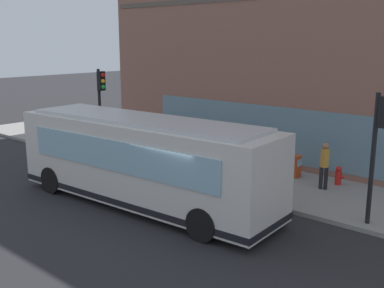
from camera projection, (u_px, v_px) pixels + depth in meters
ground at (186, 219)px, 14.80m from camera, size 120.00×120.00×0.00m
sidewalk_curb at (266, 183)px, 18.32m from camera, size 4.40×40.00×0.15m
building_corner at (344, 15)px, 21.56m from camera, size 8.39×22.48×13.50m
city_bus_nearside at (142, 161)px, 15.76m from camera, size 3.09×10.16×3.07m
traffic_light_near_corner at (379, 134)px, 13.39m from camera, size 0.32×0.49×3.99m
traffic_light_down_block at (101, 96)px, 21.86m from camera, size 0.32×0.49×4.14m
fire_hydrant at (338, 176)px, 17.76m from camera, size 0.35×0.35×0.74m
pedestrian_by_light_pole at (144, 141)px, 21.35m from camera, size 0.32×0.32×1.56m
pedestrian_near_hydrant at (324, 162)px, 17.08m from camera, size 0.32×0.32×1.78m
pedestrian_near_building_entrance at (121, 131)px, 23.54m from camera, size 0.32×0.32×1.64m
newspaper_vending_box at (295, 166)px, 18.75m from camera, size 0.44×0.42×0.90m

